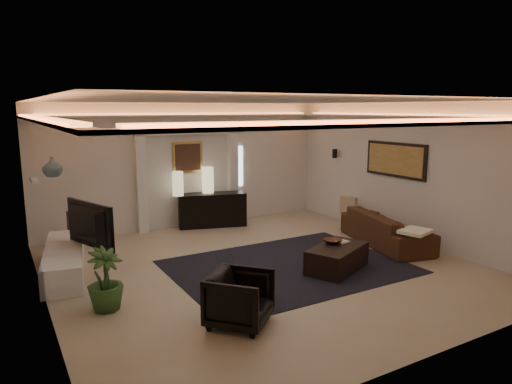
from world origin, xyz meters
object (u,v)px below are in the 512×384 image
console (212,210)px  armchair (240,299)px  sofa (386,229)px  coffee_table (337,259)px

console → armchair: bearing=-94.4°
sofa → armchair: armchair is taller
sofa → coffee_table: 2.01m
console → sofa: (2.46, -3.19, -0.07)m
sofa → coffee_table: sofa is taller
console → armchair: console is taller
armchair → sofa: bearing=-20.8°
sofa → armchair: size_ratio=2.96×
sofa → console: bearing=51.3°
console → sofa: size_ratio=0.70×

